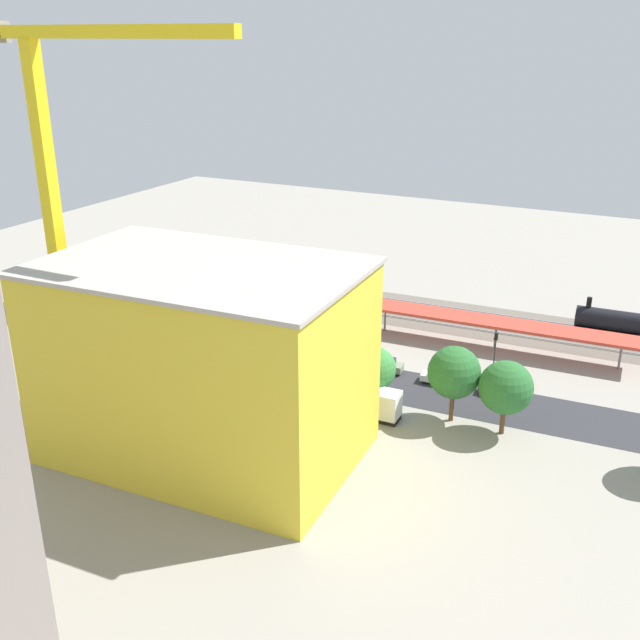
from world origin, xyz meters
TOP-DOWN VIEW (x-y plane):
  - ground_plane at (0.00, 0.00)m, footprint 200.72×200.72m
  - rail_bed at (0.00, -21.40)m, footprint 125.90×18.72m
  - street_asphalt at (0.00, 3.56)m, footprint 125.71×14.07m
  - track_rails at (0.00, -21.40)m, footprint 125.35×12.29m
  - platform_canopy_near at (-2.55, -12.59)m, footprint 51.75×6.43m
  - locomotive at (-26.11, -24.22)m, footprint 14.78×3.49m
  - parked_car_0 at (-14.13, 0.46)m, footprint 4.42×1.98m
  - parked_car_1 at (-7.08, 0.53)m, footprint 4.68×2.16m
  - parked_car_2 at (0.19, 0.33)m, footprint 4.71×2.19m
  - parked_car_3 at (7.34, -0.40)m, footprint 4.56×1.94m
  - parked_car_4 at (14.34, 0.33)m, footprint 4.52×2.20m
  - construction_building at (9.04, 25.36)m, footprint 29.93×19.80m
  - construction_roof_slab at (9.04, 25.36)m, footprint 30.55×20.42m
  - tower_crane at (25.86, 23.58)m, footprint 29.02×3.60m
  - box_truck_0 at (-1.78, 11.84)m, footprint 8.74×2.59m
  - box_truck_1 at (2.67, 10.47)m, footprint 8.97×2.44m
  - box_truck_2 at (4.57, 11.27)m, footprint 8.78×2.98m
  - street_tree_0 at (-10.89, 8.65)m, footprint 5.66×5.66m
  - street_tree_2 at (-1.92, 9.29)m, footprint 5.08×5.08m
  - street_tree_3 at (22.87, 8.50)m, footprint 5.00×5.00m
  - street_tree_4 at (-16.46, 8.98)m, footprint 5.61×5.61m
  - traffic_light at (-12.92, -0.84)m, footprint 0.50×0.36m

SIDE VIEW (x-z plane):
  - ground_plane at x=0.00m, z-range 0.00..0.00m
  - rail_bed at x=0.00m, z-range 0.00..0.01m
  - street_asphalt at x=0.00m, z-range 0.00..0.01m
  - track_rails at x=0.00m, z-range 0.12..0.24m
  - parked_car_3 at x=7.34m, z-range -0.08..1.46m
  - parked_car_0 at x=-14.13m, z-range -0.09..1.52m
  - parked_car_1 at x=-7.08m, z-range -0.08..1.53m
  - parked_car_2 at x=0.19m, z-range -0.10..1.66m
  - parked_car_4 at x=14.34m, z-range -0.09..1.66m
  - box_truck_2 at x=4.57m, z-range -0.03..3.17m
  - box_truck_0 at x=-1.78m, z-range -0.03..3.31m
  - box_truck_1 at x=2.67m, z-range -0.03..3.39m
  - locomotive at x=-26.11m, z-range -0.75..4.50m
  - platform_canopy_near at x=-2.55m, z-range 1.73..5.63m
  - street_tree_2 at x=-1.92m, z-range 0.97..8.02m
  - street_tree_3 at x=22.87m, z-range 1.04..8.16m
  - traffic_light at x=-12.92m, z-range 1.11..8.25m
  - street_tree_4 at x=-16.46m, z-range 1.24..9.37m
  - street_tree_0 at x=-10.89m, z-range 1.42..9.96m
  - construction_building at x=9.04m, z-range 0.00..19.01m
  - construction_roof_slab at x=9.04m, z-range 19.01..19.41m
  - tower_crane at x=25.86m, z-range 3.92..44.14m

